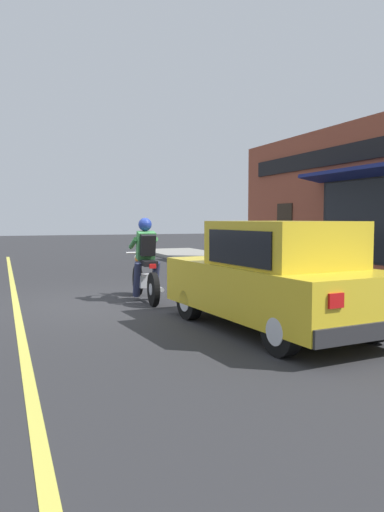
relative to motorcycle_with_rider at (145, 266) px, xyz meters
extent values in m
plane|color=#2B2B2D|center=(-0.60, -0.12, -0.68)|extent=(80.00, 80.00, 0.00)
cube|color=gray|center=(4.84, 2.88, -0.61)|extent=(2.60, 22.00, 0.14)
cube|color=#D1C64C|center=(-2.40, 2.88, -0.67)|extent=(0.12, 19.80, 0.01)
cube|color=brown|center=(6.39, 1.65, 1.42)|extent=(0.50, 11.78, 4.20)
cube|color=#2D2319|center=(6.12, 4.89, 0.37)|extent=(0.04, 0.90, 2.10)
cube|color=navy|center=(5.79, 0.18, 2.07)|extent=(0.81, 5.65, 0.24)
cube|color=black|center=(6.11, 1.65, 2.67)|extent=(0.06, 10.01, 0.50)
cylinder|color=black|center=(0.03, 0.72, -0.37)|extent=(0.13, 0.62, 0.62)
cylinder|color=silver|center=(0.03, 0.72, -0.37)|extent=(0.13, 0.22, 0.22)
cylinder|color=black|center=(-0.04, -0.68, -0.37)|extent=(0.13, 0.62, 0.62)
cylinder|color=silver|center=(-0.04, -0.68, -0.37)|extent=(0.13, 0.22, 0.22)
cube|color=silver|center=(0.00, -0.03, -0.29)|extent=(0.30, 0.41, 0.24)
ellipsoid|color=orange|center=(0.01, 0.22, 0.12)|extent=(0.33, 0.53, 0.24)
cube|color=black|center=(-0.01, -0.26, 0.08)|extent=(0.29, 0.57, 0.10)
cylinder|color=silver|center=(0.03, 0.62, -0.05)|extent=(0.09, 0.33, 0.68)
cylinder|color=silver|center=(0.02, 0.50, 0.23)|extent=(0.56, 0.07, 0.04)
sphere|color=silver|center=(0.03, 0.67, 0.11)|extent=(0.16, 0.16, 0.16)
cylinder|color=silver|center=(0.14, -0.44, -0.39)|extent=(0.11, 0.55, 0.08)
cube|color=red|center=(-0.03, -0.63, 0.05)|extent=(0.12, 0.07, 0.08)
cylinder|color=#282D4C|center=(-0.19, -0.09, -0.25)|extent=(0.16, 0.36, 0.71)
cylinder|color=#282D4C|center=(0.17, -0.11, -0.25)|extent=(0.16, 0.36, 0.71)
cube|color=#387F42|center=(-0.01, -0.08, 0.40)|extent=(0.36, 0.34, 0.57)
cylinder|color=#387F42|center=(-0.19, 0.17, 0.44)|extent=(0.12, 0.52, 0.26)
cylinder|color=#387F42|center=(0.21, 0.15, 0.44)|extent=(0.12, 0.52, 0.26)
sphere|color=navy|center=(0.00, -0.02, 0.81)|extent=(0.26, 0.26, 0.26)
cube|color=black|center=(-0.01, -0.24, 0.42)|extent=(0.29, 0.25, 0.42)
cylinder|color=black|center=(0.15, -2.06, -0.38)|extent=(0.24, 0.62, 0.60)
cylinder|color=silver|center=(0.15, -2.06, -0.38)|extent=(0.23, 0.35, 0.33)
cylinder|color=black|center=(1.58, -1.91, -0.38)|extent=(0.24, 0.62, 0.60)
cylinder|color=silver|center=(1.58, -1.91, -0.38)|extent=(0.23, 0.35, 0.33)
cylinder|color=black|center=(0.39, -4.44, -0.38)|extent=(0.24, 0.62, 0.60)
cylinder|color=silver|center=(0.39, -4.44, -0.38)|extent=(0.23, 0.35, 0.33)
cylinder|color=black|center=(1.82, -4.30, -0.38)|extent=(0.24, 0.62, 0.60)
cylinder|color=silver|center=(1.82, -4.30, -0.38)|extent=(0.23, 0.35, 0.33)
cube|color=gold|center=(0.99, -3.18, -0.08)|extent=(2.00, 3.85, 0.70)
cube|color=gold|center=(1.01, -3.43, 0.56)|extent=(1.62, 2.04, 0.66)
cube|color=black|center=(0.93, -2.56, 0.51)|extent=(1.35, 0.48, 0.51)
cube|color=black|center=(0.29, -3.50, 0.54)|extent=(0.18, 1.52, 0.46)
cube|color=black|center=(1.73, -3.35, 0.54)|extent=(0.18, 1.52, 0.46)
cube|color=silver|center=(0.30, -1.38, 0.04)|extent=(0.24, 0.06, 0.14)
cube|color=red|center=(0.67, -5.08, 0.06)|extent=(0.20, 0.06, 0.16)
cube|color=silver|center=(1.31, -1.28, 0.04)|extent=(0.24, 0.06, 0.14)
cube|color=#28282B|center=(0.80, -1.36, -0.33)|extent=(1.61, 0.28, 0.20)
cube|color=#28282B|center=(1.17, -5.00, -0.33)|extent=(1.61, 0.28, 0.20)
cylinder|color=#23512D|center=(5.49, 3.15, -0.09)|extent=(0.52, 0.52, 0.90)
cylinder|color=black|center=(5.49, 3.15, 0.40)|extent=(0.56, 0.56, 0.08)
cylinder|color=red|center=(4.53, 6.65, -0.46)|extent=(0.24, 0.24, 0.16)
cylinder|color=red|center=(4.53, 6.65, -0.09)|extent=(0.18, 0.18, 0.58)
sphere|color=red|center=(4.53, 6.65, 0.24)|extent=(0.20, 0.20, 0.20)
cylinder|color=red|center=(4.40, 6.65, -0.04)|extent=(0.10, 0.08, 0.08)
cylinder|color=red|center=(4.66, 6.65, -0.04)|extent=(0.10, 0.08, 0.08)
camera|label=1|loc=(-2.61, -9.41, 0.93)|focal=35.00mm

